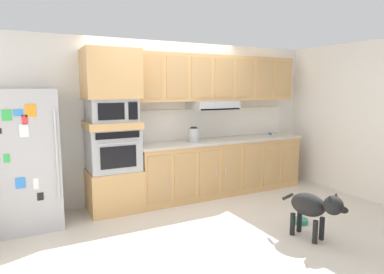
{
  "coord_description": "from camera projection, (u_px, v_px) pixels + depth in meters",
  "views": [
    {
      "loc": [
        -2.11,
        -3.97,
        1.76
      ],
      "look_at": [
        -0.03,
        0.07,
        1.11
      ],
      "focal_mm": 31.52,
      "sensor_mm": 36.0,
      "label": 1
    }
  ],
  "objects": [
    {
      "name": "dog_food_bowl",
      "position": [
        300.0,
        221.0,
        4.44
      ],
      "size": [
        0.2,
        0.2,
        0.06
      ],
      "color": "#267F66",
      "rests_on": "ground"
    },
    {
      "name": "oven_base_cabinet",
      "position": [
        114.0,
        190.0,
        4.89
      ],
      "size": [
        0.74,
        0.62,
        0.6
      ],
      "primitive_type": "cube",
      "color": "tan",
      "rests_on": "ground"
    },
    {
      "name": "appliance_upper_cabinet",
      "position": [
        110.0,
        74.0,
        4.66
      ],
      "size": [
        0.74,
        0.62,
        0.68
      ],
      "primitive_type": "cube",
      "color": "tan",
      "rests_on": "microwave"
    },
    {
      "name": "ground_plane",
      "position": [
        196.0,
        216.0,
        4.71
      ],
      "size": [
        9.6,
        9.6,
        0.0
      ],
      "primitive_type": "plane",
      "color": "beige"
    },
    {
      "name": "countertop_slab",
      "position": [
        222.0,
        140.0,
        5.64
      ],
      "size": [
        2.97,
        0.64,
        0.04
      ],
      "primitive_type": "cube",
      "color": "#BCB2A3",
      "rests_on": "lower_cabinet_run"
    },
    {
      "name": "refrigerator",
      "position": [
        26.0,
        159.0,
        4.24
      ],
      "size": [
        0.76,
        0.73,
        1.76
      ],
      "color": "#ADADB2",
      "rests_on": "ground"
    },
    {
      "name": "built_in_oven",
      "position": [
        113.0,
        149.0,
        4.81
      ],
      "size": [
        0.7,
        0.62,
        0.6
      ],
      "color": "#A8AAAF",
      "rests_on": "oven_base_cabinet"
    },
    {
      "name": "upper_cabinet_with_hood",
      "position": [
        218.0,
        80.0,
        5.6
      ],
      "size": [
        2.93,
        0.48,
        0.88
      ],
      "color": "tan",
      "rests_on": "backsplash_panel"
    },
    {
      "name": "lower_cabinet_run",
      "position": [
        222.0,
        167.0,
        5.7
      ],
      "size": [
        2.93,
        0.63,
        0.88
      ],
      "color": "tan",
      "rests_on": "ground"
    },
    {
      "name": "dog",
      "position": [
        314.0,
        207.0,
        3.91
      ],
      "size": [
        0.36,
        0.82,
        0.61
      ],
      "rotation": [
        0.0,
        0.0,
        -1.35
      ],
      "color": "black",
      "rests_on": "ground"
    },
    {
      "name": "screwdriver",
      "position": [
        271.0,
        134.0,
        6.21
      ],
      "size": [
        0.15,
        0.14,
        0.03
      ],
      "color": "blue",
      "rests_on": "countertop_slab"
    },
    {
      "name": "microwave",
      "position": [
        112.0,
        110.0,
        4.73
      ],
      "size": [
        0.64,
        0.54,
        0.32
      ],
      "color": "#A8AAAF",
      "rests_on": "appliance_mid_shelf"
    },
    {
      "name": "appliance_mid_shelf",
      "position": [
        112.0,
        125.0,
        4.76
      ],
      "size": [
        0.74,
        0.62,
        0.1
      ],
      "primitive_type": "cube",
      "color": "tan",
      "rests_on": "built_in_oven"
    },
    {
      "name": "side_panel_right",
      "position": [
        340.0,
        118.0,
        5.8
      ],
      "size": [
        0.12,
        7.1,
        2.5
      ],
      "primitive_type": "cube",
      "color": "white",
      "rests_on": "ground"
    },
    {
      "name": "electric_kettle",
      "position": [
        194.0,
        135.0,
        5.32
      ],
      "size": [
        0.17,
        0.17,
        0.24
      ],
      "color": "#A8AAAF",
      "rests_on": "countertop_slab"
    },
    {
      "name": "backsplash_panel",
      "position": [
        213.0,
        123.0,
        5.86
      ],
      "size": [
        2.97,
        0.02,
        0.5
      ],
      "primitive_type": "cube",
      "color": "silver",
      "rests_on": "countertop_slab"
    },
    {
      "name": "back_kitchen_wall",
      "position": [
        164.0,
        120.0,
        5.5
      ],
      "size": [
        6.2,
        0.12,
        2.5
      ],
      "primitive_type": "cube",
      "color": "silver",
      "rests_on": "ground"
    }
  ]
}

